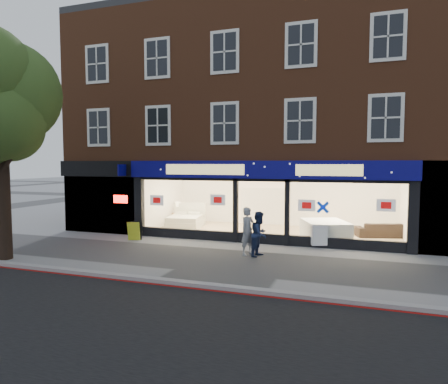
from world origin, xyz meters
The scene contains 12 objects.
ground centered at (0.00, 0.00, 0.00)m, with size 120.00×120.00×0.00m, color gray.
kerb_line centered at (0.00, -3.10, 0.01)m, with size 60.00×0.10×0.01m, color #8C0A07.
kerb_stone centered at (0.00, -2.90, 0.06)m, with size 60.00×0.25×0.12m, color gray.
showroom_floor centered at (0.00, 5.25, 0.05)m, with size 11.00×4.50×0.10m, color tan.
building centered at (-0.02, 6.93, 6.67)m, with size 19.00×8.26×10.30m.
display_bed centered at (-4.32, 5.35, 0.41)m, with size 1.91×2.19×1.10m.
bedside_table centered at (-5.10, 6.13, 0.38)m, with size 0.45×0.45×0.55m, color brown.
mattress_stack centered at (2.42, 4.00, 0.50)m, with size 2.22×2.45×0.79m.
sofa centered at (4.60, 5.60, 0.40)m, with size 2.07×0.81×0.60m, color black.
a_board centered at (-5.11, 2.01, 0.39)m, with size 0.51×0.33×0.79m, color gold.
pedestrian_grey centered at (0.04, 1.00, 0.84)m, with size 0.61×0.40×1.67m, color #97989E.
pedestrian_blue centered at (0.47, 0.93, 0.78)m, with size 0.75×0.59×1.55m, color #192446.
Camera 1 is at (3.71, -12.30, 3.22)m, focal length 32.00 mm.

